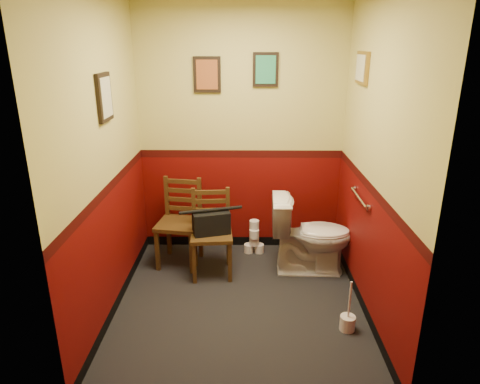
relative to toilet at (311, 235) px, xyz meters
name	(u,v)px	position (x,y,z in m)	size (l,w,h in m)	color
floor	(240,304)	(-0.72, -0.62, -0.40)	(2.20, 2.40, 0.00)	black
wall_back	(241,132)	(-0.72, 0.58, 0.95)	(2.20, 2.70, 0.00)	#580806
wall_front	(237,220)	(-0.72, -1.82, 0.95)	(2.20, 2.70, 0.00)	#580806
wall_left	(105,161)	(-1.82, -0.62, 0.95)	(2.40, 2.70, 0.00)	#580806
wall_right	(375,162)	(0.38, -0.62, 0.95)	(2.40, 2.70, 0.00)	#580806
grab_bar	(359,198)	(0.35, -0.37, 0.55)	(0.05, 0.56, 0.06)	silver
framed_print_back_a	(207,75)	(-1.07, 0.55, 1.55)	(0.28, 0.04, 0.36)	black
framed_print_back_b	(266,70)	(-0.47, 0.55, 1.60)	(0.26, 0.04, 0.34)	black
framed_print_left	(105,97)	(-1.80, -0.52, 1.45)	(0.04, 0.30, 0.38)	black
framed_print_right	(362,68)	(0.36, -0.02, 1.65)	(0.04, 0.34, 0.28)	olive
toilet	(311,235)	(0.00, 0.00, 0.00)	(0.46, 0.82, 0.80)	white
toilet_brush	(348,322)	(0.18, -0.98, -0.33)	(0.13, 0.13, 0.46)	silver
chair_left	(180,222)	(-1.36, 0.18, 0.06)	(0.49, 0.49, 0.92)	#483015
chair_right	(211,233)	(-1.01, -0.04, 0.04)	(0.44, 0.44, 0.88)	#483015
handbag	(211,222)	(-1.01, -0.07, 0.17)	(0.40, 0.27, 0.26)	black
tp_stack	(254,239)	(-0.57, 0.39, -0.23)	(0.22, 0.14, 0.39)	silver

